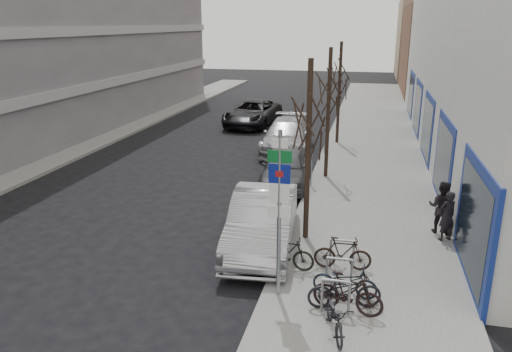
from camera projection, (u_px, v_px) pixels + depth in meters
The scene contains 25 objects.
ground at pixel (185, 288), 12.62m from camera, with size 120.00×120.00×0.00m, color black.
sidewalk_east at pixel (371, 181), 20.94m from camera, with size 5.00×70.00×0.15m, color slate.
sidewalk_west at pixel (45, 159), 24.27m from camera, with size 3.00×70.00×0.15m, color slate.
brick_building_far at pixel (471, 50), 45.89m from camera, with size 12.00×14.00×8.00m, color brown.
tan_building_far at pixel (454, 39), 59.60m from camera, with size 13.00×12.00×9.00m, color #937A5B.
highway_sign_pole at pixel (279, 205), 11.37m from camera, with size 0.55×0.10×4.20m.
bike_rack at pixel (339, 270), 12.17m from camera, with size 0.66×2.26×0.83m.
tree_near at pixel (309, 109), 14.11m from camera, with size 1.80×1.80×5.50m.
tree_mid at pixel (330, 83), 20.16m from camera, with size 1.80×1.80×5.50m.
tree_far at pixel (340, 69), 26.21m from camera, with size 1.80×1.80×5.50m.
meter_front at pixel (289, 218), 14.68m from camera, with size 0.10×0.08×1.27m.
meter_mid at pixel (311, 168), 19.80m from camera, with size 0.10×0.08×1.27m.
meter_back at pixel (325, 138), 24.92m from camera, with size 0.10×0.08×1.27m.
bike_near_left at pixel (335, 314), 10.39m from camera, with size 0.46×1.52×0.93m, color black.
bike_near_right at pixel (348, 293), 11.16m from camera, with size 0.49×1.63×0.99m, color black.
bike_mid_curb at pixel (345, 278), 11.84m from camera, with size 0.47×1.54×0.94m, color black.
bike_mid_inner at pixel (286, 252), 13.18m from camera, with size 0.46×1.54×0.93m, color black.
bike_far_curb at pixel (345, 287), 11.34m from camera, with size 0.51×1.70×1.04m, color black.
bike_far_inner at pixel (343, 253), 13.15m from camera, with size 0.45×1.53×0.93m, color black.
parked_car_front at pixel (262, 221), 14.67m from camera, with size 1.79×5.13×1.69m, color #B2B1B7.
parked_car_mid at pixel (285, 167), 20.41m from camera, with size 1.86×4.62×1.57m, color #494A4E.
parked_car_back at pixel (287, 136), 25.78m from camera, with size 2.31×5.68×1.65m, color #A5A5AA.
lane_car at pixel (253, 113), 32.34m from camera, with size 2.69×5.84×1.62m, color black.
pedestrian_near at pixel (447, 216), 14.83m from camera, with size 0.57×0.37×1.55m, color black.
pedestrian_far at pixel (441, 207), 15.39m from camera, with size 0.62×0.42×1.68m, color black.
Camera 1 is at (4.28, -10.53, 6.44)m, focal length 35.00 mm.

